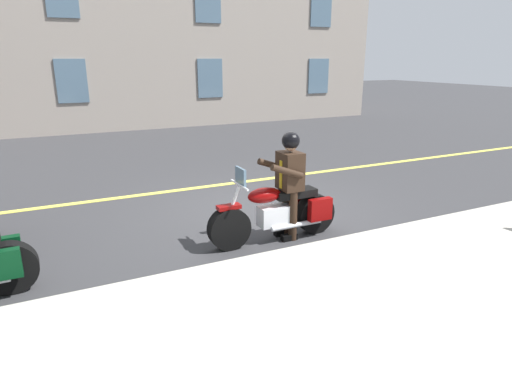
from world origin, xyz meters
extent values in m
plane|color=#333335|center=(0.00, 0.00, 0.00)|extent=(80.00, 80.00, 0.00)
cube|color=#B2ADA0|center=(0.00, 4.50, 0.07)|extent=(60.00, 5.00, 0.15)
cube|color=#E5DB4C|center=(0.00, -2.00, 0.01)|extent=(60.00, 0.16, 0.01)
cylinder|color=black|center=(1.18, 1.36, 0.33)|extent=(0.66, 0.20, 0.66)
cylinder|color=black|center=(-0.37, 1.35, 0.33)|extent=(0.66, 0.20, 0.66)
cube|color=silver|center=(0.38, 1.36, 0.42)|extent=(0.56, 0.28, 0.32)
ellipsoid|color=#720505|center=(0.58, 1.36, 0.78)|extent=(0.56, 0.28, 0.24)
cube|color=black|center=(0.03, 1.36, 0.74)|extent=(0.70, 0.28, 0.12)
cube|color=#720505|center=(-0.32, 1.57, 0.48)|extent=(0.40, 0.12, 0.36)
cube|color=#720505|center=(-0.32, 1.13, 0.48)|extent=(0.40, 0.12, 0.36)
cylinder|color=silver|center=(1.16, 1.36, 0.60)|extent=(0.35, 0.05, 0.76)
cylinder|color=silver|center=(1.00, 1.36, 1.00)|extent=(0.04, 0.60, 0.04)
cube|color=#720505|center=(1.18, 1.36, 0.68)|extent=(0.36, 0.16, 0.06)
cylinder|color=silver|center=(0.08, 1.52, 0.26)|extent=(0.90, 0.08, 0.08)
cube|color=slate|center=(0.98, 1.36, 1.12)|extent=(0.04, 0.32, 0.28)
cylinder|color=black|center=(0.13, 1.48, 0.42)|extent=(0.14, 0.14, 0.84)
cube|color=black|center=(0.19, 1.48, 0.05)|extent=(0.26, 0.11, 0.10)
cylinder|color=black|center=(0.13, 1.24, 0.42)|extent=(0.14, 0.14, 0.84)
cube|color=black|center=(0.19, 1.24, 0.05)|extent=(0.26, 0.11, 0.10)
cube|color=black|center=(0.13, 1.36, 1.12)|extent=(0.32, 0.40, 0.60)
cube|color=#B28C14|center=(0.29, 1.36, 1.08)|extent=(0.02, 0.07, 0.44)
cylinder|color=black|center=(0.31, 1.58, 1.18)|extent=(0.55, 0.10, 0.28)
cylinder|color=black|center=(0.31, 1.14, 1.18)|extent=(0.55, 0.10, 0.28)
sphere|color=tan|center=(0.13, 1.36, 1.55)|extent=(0.22, 0.22, 0.22)
sphere|color=black|center=(0.13, 1.36, 1.60)|extent=(0.28, 0.28, 0.28)
cylinder|color=black|center=(4.12, 1.39, 0.33)|extent=(0.66, 0.22, 0.66)
cube|color=black|center=(4.17, 1.61, 0.48)|extent=(0.40, 0.13, 0.36)
cube|color=black|center=(4.18, 1.17, 0.48)|extent=(0.40, 0.13, 0.36)
cube|color=slate|center=(-8.51, -10.97, 2.00)|extent=(1.10, 0.06, 1.60)
cube|color=slate|center=(-3.03, -10.97, 2.00)|extent=(1.10, 0.06, 1.60)
cube|color=slate|center=(2.44, -10.97, 2.00)|extent=(1.10, 0.06, 1.60)
cube|color=slate|center=(-8.51, -10.97, 5.00)|extent=(1.10, 0.06, 1.60)
cube|color=slate|center=(-3.03, -10.97, 5.00)|extent=(1.10, 0.06, 1.60)
camera|label=1|loc=(3.49, 7.11, 2.81)|focal=30.59mm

